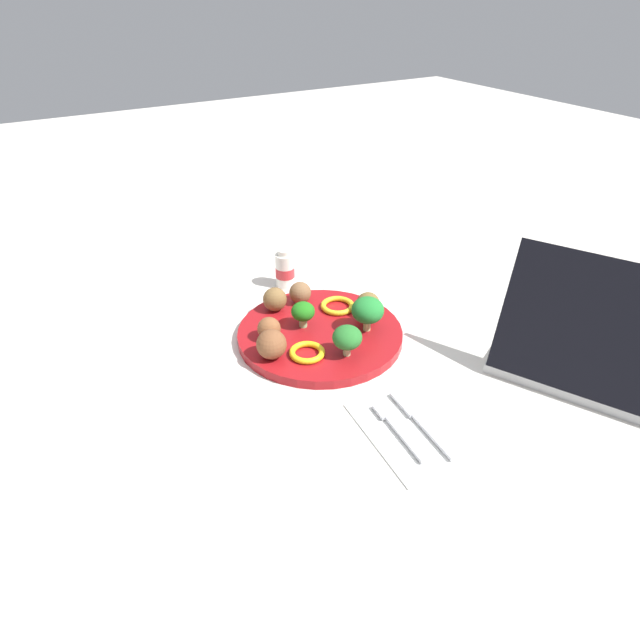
{
  "coord_description": "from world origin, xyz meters",
  "views": [
    {
      "loc": [
        -0.67,
        0.4,
        0.53
      ],
      "look_at": [
        0.0,
        0.0,
        0.04
      ],
      "focal_mm": 31.14,
      "sensor_mm": 36.0,
      "label": 1
    }
  ],
  "objects_px": {
    "broccoli_floret_far_rim": "(303,312)",
    "yogurt_bottle": "(285,270)",
    "meatball_back_left": "(300,293)",
    "pepper_ring_center": "(338,306)",
    "napkin": "(411,430)",
    "knife": "(420,420)",
    "laptop": "(609,357)",
    "meatball_far_rim": "(275,299)",
    "broccoli_floret_center": "(368,310)",
    "meatball_center": "(367,303)",
    "plate": "(320,334)",
    "meatball_back_right": "(269,329)",
    "broccoli_floret_front_right": "(347,338)",
    "fork": "(397,427)",
    "meatball_front_left": "(271,344)",
    "pepper_ring_mid_left": "(307,352)"
  },
  "relations": [
    {
      "from": "fork",
      "to": "meatball_back_left",
      "type": "bearing_deg",
      "value": -7.06
    },
    {
      "from": "knife",
      "to": "laptop",
      "type": "height_order",
      "value": "laptop"
    },
    {
      "from": "broccoli_floret_far_rim",
      "to": "pepper_ring_center",
      "type": "bearing_deg",
      "value": -75.93
    },
    {
      "from": "meatball_back_right",
      "to": "yogurt_bottle",
      "type": "distance_m",
      "value": 0.21
    },
    {
      "from": "broccoli_floret_front_right",
      "to": "yogurt_bottle",
      "type": "relative_size",
      "value": 0.66
    },
    {
      "from": "pepper_ring_center",
      "to": "broccoli_floret_center",
      "type": "bearing_deg",
      "value": -177.04
    },
    {
      "from": "pepper_ring_center",
      "to": "napkin",
      "type": "xyz_separation_m",
      "value": [
        -0.3,
        0.07,
        -0.02
      ]
    },
    {
      "from": "meatball_back_left",
      "to": "pepper_ring_center",
      "type": "xyz_separation_m",
      "value": [
        -0.05,
        -0.05,
        -0.02
      ]
    },
    {
      "from": "yogurt_bottle",
      "to": "meatball_far_rim",
      "type": "bearing_deg",
      "value": 143.52
    },
    {
      "from": "broccoli_floret_far_rim",
      "to": "meatball_front_left",
      "type": "xyz_separation_m",
      "value": [
        -0.05,
        0.09,
        -0.0
      ]
    },
    {
      "from": "meatball_back_right",
      "to": "meatball_front_left",
      "type": "height_order",
      "value": "meatball_front_left"
    },
    {
      "from": "meatball_back_right",
      "to": "laptop",
      "type": "relative_size",
      "value": 0.1
    },
    {
      "from": "knife",
      "to": "meatball_front_left",
      "type": "bearing_deg",
      "value": 26.69
    },
    {
      "from": "meatball_center",
      "to": "fork",
      "type": "relative_size",
      "value": 0.35
    },
    {
      "from": "meatball_far_rim",
      "to": "broccoli_floret_far_rim",
      "type": "bearing_deg",
      "value": -167.82
    },
    {
      "from": "yogurt_bottle",
      "to": "knife",
      "type": "bearing_deg",
      "value": 176.56
    },
    {
      "from": "plate",
      "to": "fork",
      "type": "height_order",
      "value": "plate"
    },
    {
      "from": "broccoli_floret_far_rim",
      "to": "yogurt_bottle",
      "type": "xyz_separation_m",
      "value": [
        0.17,
        -0.05,
        -0.01
      ]
    },
    {
      "from": "meatball_back_right",
      "to": "fork",
      "type": "distance_m",
      "value": 0.28
    },
    {
      "from": "napkin",
      "to": "laptop",
      "type": "distance_m",
      "value": 0.34
    },
    {
      "from": "plate",
      "to": "meatball_back_left",
      "type": "height_order",
      "value": "meatball_back_left"
    },
    {
      "from": "plate",
      "to": "meatball_back_left",
      "type": "distance_m",
      "value": 0.1
    },
    {
      "from": "meatball_far_rim",
      "to": "meatball_back_right",
      "type": "bearing_deg",
      "value": 147.05
    },
    {
      "from": "broccoli_floret_center",
      "to": "pepper_ring_center",
      "type": "xyz_separation_m",
      "value": [
        0.09,
        0.0,
        -0.03
      ]
    },
    {
      "from": "broccoli_floret_far_rim",
      "to": "meatball_back_left",
      "type": "distance_m",
      "value": 0.08
    },
    {
      "from": "broccoli_floret_center",
      "to": "laptop",
      "type": "bearing_deg",
      "value": -137.93
    },
    {
      "from": "pepper_ring_mid_left",
      "to": "fork",
      "type": "bearing_deg",
      "value": -171.88
    },
    {
      "from": "meatball_back_right",
      "to": "yogurt_bottle",
      "type": "xyz_separation_m",
      "value": [
        0.17,
        -0.12,
        0.0
      ]
    },
    {
      "from": "meatball_center",
      "to": "meatball_back_right",
      "type": "bearing_deg",
      "value": 84.56
    },
    {
      "from": "plate",
      "to": "laptop",
      "type": "bearing_deg",
      "value": -134.84
    },
    {
      "from": "plate",
      "to": "pepper_ring_mid_left",
      "type": "xyz_separation_m",
      "value": [
        -0.05,
        0.05,
        0.01
      ]
    },
    {
      "from": "broccoli_floret_center",
      "to": "meatball_center",
      "type": "height_order",
      "value": "broccoli_floret_center"
    },
    {
      "from": "meatball_front_left",
      "to": "meatball_center",
      "type": "relative_size",
      "value": 1.13
    },
    {
      "from": "pepper_ring_center",
      "to": "laptop",
      "type": "bearing_deg",
      "value": -144.91
    },
    {
      "from": "meatball_center",
      "to": "plate",
      "type": "bearing_deg",
      "value": 92.37
    },
    {
      "from": "pepper_ring_mid_left",
      "to": "yogurt_bottle",
      "type": "xyz_separation_m",
      "value": [
        0.25,
        -0.09,
        0.01
      ]
    },
    {
      "from": "broccoli_floret_center",
      "to": "fork",
      "type": "bearing_deg",
      "value": 155.57
    },
    {
      "from": "plate",
      "to": "meatball_far_rim",
      "type": "relative_size",
      "value": 6.57
    },
    {
      "from": "pepper_ring_center",
      "to": "meatball_far_rim",
      "type": "bearing_deg",
      "value": 61.72
    },
    {
      "from": "meatball_back_right",
      "to": "meatball_center",
      "type": "bearing_deg",
      "value": -95.44
    },
    {
      "from": "broccoli_floret_far_rim",
      "to": "laptop",
      "type": "bearing_deg",
      "value": -135.36
    },
    {
      "from": "meatball_back_left",
      "to": "napkin",
      "type": "height_order",
      "value": "meatball_back_left"
    },
    {
      "from": "broccoli_floret_far_rim",
      "to": "meatball_front_left",
      "type": "height_order",
      "value": "meatball_front_left"
    },
    {
      "from": "meatball_center",
      "to": "meatball_front_left",
      "type": "bearing_deg",
      "value": 98.76
    },
    {
      "from": "pepper_ring_center",
      "to": "laptop",
      "type": "relative_size",
      "value": 0.16
    },
    {
      "from": "broccoli_floret_front_right",
      "to": "pepper_ring_center",
      "type": "relative_size",
      "value": 0.84
    },
    {
      "from": "meatball_far_rim",
      "to": "fork",
      "type": "height_order",
      "value": "meatball_far_rim"
    },
    {
      "from": "knife",
      "to": "fork",
      "type": "bearing_deg",
      "value": 83.39
    },
    {
      "from": "meatball_front_left",
      "to": "napkin",
      "type": "relative_size",
      "value": 0.28
    },
    {
      "from": "broccoli_floret_front_right",
      "to": "pepper_ring_center",
      "type": "height_order",
      "value": "broccoli_floret_front_right"
    }
  ]
}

